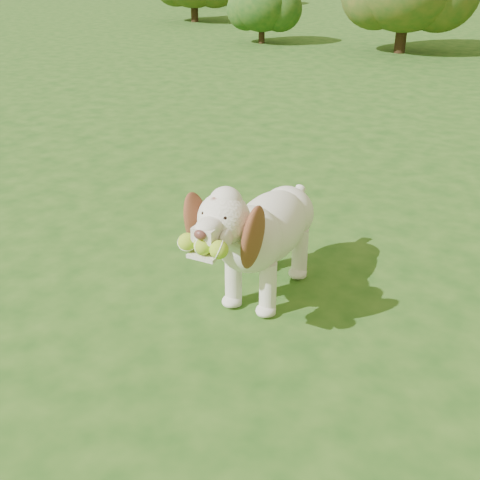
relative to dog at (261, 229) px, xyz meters
The scene contains 3 objects.
ground 0.52m from the dog, 155.98° to the left, with size 80.00×80.00×0.00m, color #1D4A15.
dog is the anchor object (origin of this frame).
shrub_a 8.85m from the dog, 118.13° to the left, with size 1.10×1.10×1.14m.
Camera 1 is at (1.59, -2.59, 1.75)m, focal length 45.00 mm.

